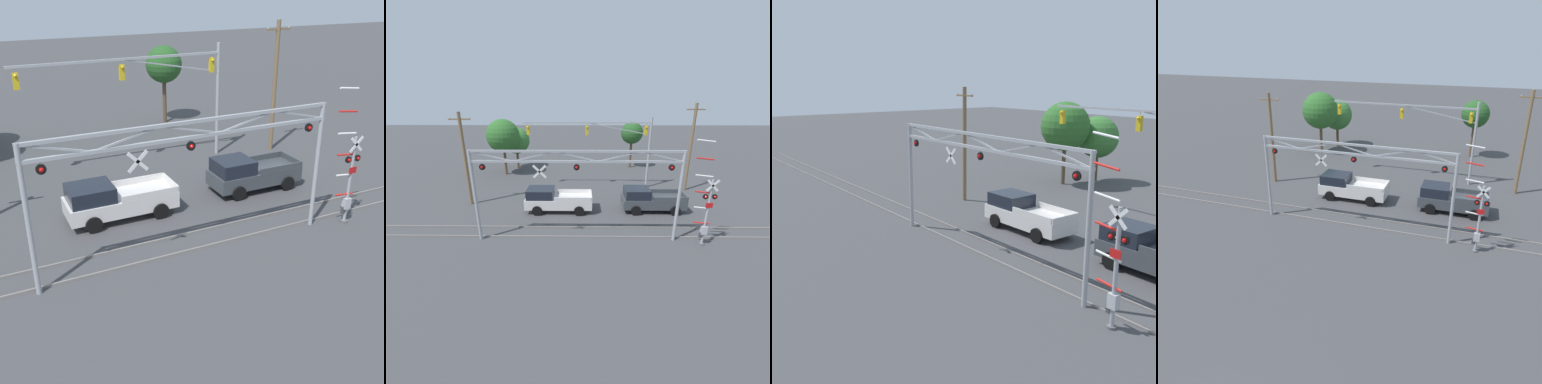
% 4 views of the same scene
% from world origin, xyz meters
% --- Properties ---
extents(rail_track_near, '(80.00, 0.08, 0.10)m').
position_xyz_m(rail_track_near, '(0.00, 16.83, 0.05)').
color(rail_track_near, gray).
rests_on(rail_track_near, ground_plane).
extents(rail_track_far, '(80.00, 0.08, 0.10)m').
position_xyz_m(rail_track_far, '(0.00, 18.26, 0.05)').
color(rail_track_far, gray).
rests_on(rail_track_far, ground_plane).
extents(crossing_gantry, '(13.39, 0.26, 6.16)m').
position_xyz_m(crossing_gantry, '(-0.02, 16.54, 4.54)').
color(crossing_gantry, '#9EA0A5').
rests_on(crossing_gantry, ground_plane).
extents(crossing_signal_mast, '(1.77, 0.35, 6.92)m').
position_xyz_m(crossing_signal_mast, '(8.19, 16.00, 2.38)').
color(crossing_signal_mast, '#9EA0A5').
rests_on(crossing_signal_mast, ground_plane).
extents(traffic_signal_span, '(13.17, 0.39, 7.44)m').
position_xyz_m(traffic_signal_span, '(3.93, 27.85, 5.24)').
color(traffic_signal_span, '#9EA0A5').
rests_on(traffic_signal_span, ground_plane).
extents(pickup_truck_lead, '(5.59, 2.36, 2.01)m').
position_xyz_m(pickup_truck_lead, '(-1.94, 21.44, 1.01)').
color(pickup_truck_lead, silver).
rests_on(pickup_truck_lead, ground_plane).
extents(pickup_truck_following, '(5.21, 2.36, 2.01)m').
position_xyz_m(pickup_truck_following, '(6.13, 21.57, 1.00)').
color(pickup_truck_following, '#3D4247').
rests_on(pickup_truck_following, ground_plane).
extents(utility_pole_right, '(1.80, 0.28, 8.76)m').
position_xyz_m(utility_pole_right, '(11.29, 26.97, 4.53)').
color(utility_pole_right, brown).
rests_on(utility_pole_right, ground_plane).
extents(background_tree_far_right_verge, '(2.95, 2.95, 6.27)m').
position_xyz_m(background_tree_far_right_verge, '(7.18, 36.61, 4.75)').
color(background_tree_far_right_verge, brown).
rests_on(background_tree_far_right_verge, ground_plane).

